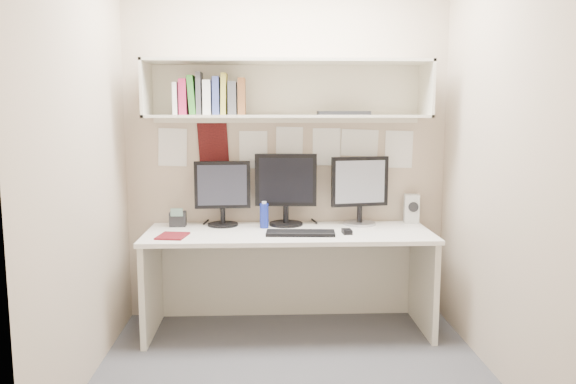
{
  "coord_description": "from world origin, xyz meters",
  "views": [
    {
      "loc": [
        -0.17,
        -3.21,
        1.55
      ],
      "look_at": [
        -0.02,
        0.35,
        1.05
      ],
      "focal_mm": 35.0,
      "sensor_mm": 36.0,
      "label": 1
    }
  ],
  "objects_px": {
    "monitor_center": "(286,187)",
    "keyboard": "(300,233)",
    "desk": "(289,281)",
    "speaker": "(411,209)",
    "desk_phone": "(178,219)",
    "monitor_left": "(222,191)",
    "monitor_right": "(360,188)",
    "maroon_notebook": "(173,236)"
  },
  "relations": [
    {
      "from": "keyboard",
      "to": "maroon_notebook",
      "type": "xyz_separation_m",
      "value": [
        -0.86,
        -0.03,
        -0.01
      ]
    },
    {
      "from": "monitor_center",
      "to": "desk_phone",
      "type": "xyz_separation_m",
      "value": [
        -0.79,
        -0.01,
        -0.23
      ]
    },
    {
      "from": "monitor_right",
      "to": "keyboard",
      "type": "distance_m",
      "value": 0.63
    },
    {
      "from": "maroon_notebook",
      "to": "desk_phone",
      "type": "xyz_separation_m",
      "value": [
        -0.02,
        0.36,
        0.05
      ]
    },
    {
      "from": "monitor_center",
      "to": "maroon_notebook",
      "type": "distance_m",
      "value": 0.9
    },
    {
      "from": "monitor_left",
      "to": "desk_phone",
      "type": "xyz_separation_m",
      "value": [
        -0.33,
        -0.01,
        -0.2
      ]
    },
    {
      "from": "desk",
      "to": "monitor_left",
      "type": "distance_m",
      "value": 0.81
    },
    {
      "from": "monitor_right",
      "to": "monitor_left",
      "type": "bearing_deg",
      "value": 169.5
    },
    {
      "from": "monitor_left",
      "to": "maroon_notebook",
      "type": "bearing_deg",
      "value": -132.79
    },
    {
      "from": "speaker",
      "to": "monitor_left",
      "type": "bearing_deg",
      "value": -170.39
    },
    {
      "from": "monitor_left",
      "to": "monitor_right",
      "type": "relative_size",
      "value": 0.94
    },
    {
      "from": "maroon_notebook",
      "to": "speaker",
      "type": "bearing_deg",
      "value": 22.75
    },
    {
      "from": "monitor_right",
      "to": "desk_phone",
      "type": "xyz_separation_m",
      "value": [
        -1.34,
        -0.01,
        -0.22
      ]
    },
    {
      "from": "keyboard",
      "to": "speaker",
      "type": "xyz_separation_m",
      "value": [
        0.86,
        0.39,
        0.1
      ]
    },
    {
      "from": "monitor_right",
      "to": "keyboard",
      "type": "relative_size",
      "value": 1.08
    },
    {
      "from": "monitor_left",
      "to": "monitor_right",
      "type": "bearing_deg",
      "value": -3.01
    },
    {
      "from": "monitor_left",
      "to": "monitor_center",
      "type": "height_order",
      "value": "monitor_center"
    },
    {
      "from": "monitor_left",
      "to": "monitor_center",
      "type": "bearing_deg",
      "value": -3.03
    },
    {
      "from": "keyboard",
      "to": "desk_phone",
      "type": "relative_size",
      "value": 3.31
    },
    {
      "from": "monitor_right",
      "to": "speaker",
      "type": "bearing_deg",
      "value": -4.02
    },
    {
      "from": "keyboard",
      "to": "monitor_right",
      "type": "bearing_deg",
      "value": 40.48
    },
    {
      "from": "monitor_center",
      "to": "monitor_right",
      "type": "height_order",
      "value": "monitor_center"
    },
    {
      "from": "monitor_center",
      "to": "speaker",
      "type": "bearing_deg",
      "value": 6.97
    },
    {
      "from": "monitor_right",
      "to": "maroon_notebook",
      "type": "bearing_deg",
      "value": -174.74
    },
    {
      "from": "monitor_right",
      "to": "maroon_notebook",
      "type": "height_order",
      "value": "monitor_right"
    },
    {
      "from": "keyboard",
      "to": "speaker",
      "type": "height_order",
      "value": "speaker"
    },
    {
      "from": "monitor_right",
      "to": "keyboard",
      "type": "height_order",
      "value": "monitor_right"
    },
    {
      "from": "monitor_left",
      "to": "keyboard",
      "type": "distance_m",
      "value": 0.7
    },
    {
      "from": "keyboard",
      "to": "desk_phone",
      "type": "distance_m",
      "value": 0.94
    },
    {
      "from": "desk",
      "to": "monitor_left",
      "type": "bearing_deg",
      "value": 155.28
    },
    {
      "from": "desk",
      "to": "monitor_center",
      "type": "xyz_separation_m",
      "value": [
        -0.01,
        0.22,
        0.65
      ]
    },
    {
      "from": "desk",
      "to": "monitor_right",
      "type": "height_order",
      "value": "monitor_right"
    },
    {
      "from": "desk_phone",
      "to": "desk",
      "type": "bearing_deg",
      "value": -15.48
    },
    {
      "from": "desk",
      "to": "monitor_left",
      "type": "height_order",
      "value": "monitor_left"
    },
    {
      "from": "maroon_notebook",
      "to": "desk_phone",
      "type": "relative_size",
      "value": 1.58
    },
    {
      "from": "speaker",
      "to": "monitor_right",
      "type": "bearing_deg",
      "value": -165.77
    },
    {
      "from": "desk_phone",
      "to": "monitor_left",
      "type": "bearing_deg",
      "value": 1.28
    },
    {
      "from": "monitor_right",
      "to": "desk_phone",
      "type": "distance_m",
      "value": 1.36
    },
    {
      "from": "monitor_right",
      "to": "speaker",
      "type": "xyz_separation_m",
      "value": [
        0.4,
        0.05,
        -0.16
      ]
    },
    {
      "from": "monitor_center",
      "to": "monitor_right",
      "type": "relative_size",
      "value": 1.05
    },
    {
      "from": "monitor_center",
      "to": "keyboard",
      "type": "height_order",
      "value": "monitor_center"
    },
    {
      "from": "speaker",
      "to": "monitor_center",
      "type": "bearing_deg",
      "value": -169.48
    }
  ]
}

